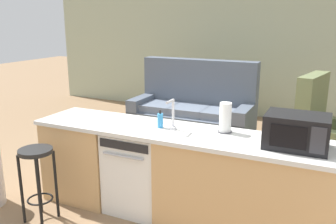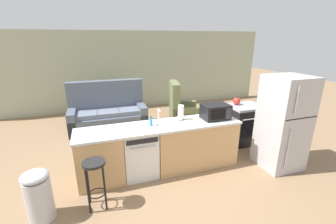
# 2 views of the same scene
# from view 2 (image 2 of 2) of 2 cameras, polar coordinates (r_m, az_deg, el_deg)

# --- Properties ---
(ground_plane) EXTENTS (24.00, 24.00, 0.00)m
(ground_plane) POSITION_cam_2_polar(r_m,az_deg,el_deg) (4.36, -3.69, -14.66)
(ground_plane) COLOR #896B4C
(wall_back) EXTENTS (10.00, 0.06, 2.60)m
(wall_back) POSITION_cam_2_polar(r_m,az_deg,el_deg) (7.91, -9.77, 10.30)
(wall_back) COLOR #A8B293
(wall_back) RESTS_ON ground_plane
(kitchen_counter) EXTENTS (2.94, 0.66, 0.90)m
(kitchen_counter) POSITION_cam_2_polar(r_m,az_deg,el_deg) (4.20, -0.61, -9.32)
(kitchen_counter) COLOR tan
(kitchen_counter) RESTS_ON ground_plane
(dishwasher) EXTENTS (0.58, 0.61, 0.84)m
(dishwasher) POSITION_cam_2_polar(r_m,az_deg,el_deg) (4.09, -7.24, -10.24)
(dishwasher) COLOR white
(dishwasher) RESTS_ON ground_plane
(stove_range) EXTENTS (0.76, 0.68, 0.90)m
(stove_range) POSITION_cam_2_polar(r_m,az_deg,el_deg) (5.57, 18.71, -2.84)
(stove_range) COLOR black
(stove_range) RESTS_ON ground_plane
(refrigerator) EXTENTS (0.72, 0.73, 1.75)m
(refrigerator) POSITION_cam_2_polar(r_m,az_deg,el_deg) (4.67, 27.22, -2.49)
(refrigerator) COLOR #B7B7BC
(refrigerator) RESTS_ON ground_plane
(microwave) EXTENTS (0.50, 0.37, 0.28)m
(microwave) POSITION_cam_2_polar(r_m,az_deg,el_deg) (4.34, 11.96, 0.10)
(microwave) COLOR black
(microwave) RESTS_ON kitchen_counter
(sink_faucet) EXTENTS (0.07, 0.18, 0.30)m
(sink_faucet) POSITION_cam_2_polar(r_m,az_deg,el_deg) (3.93, -2.39, -1.59)
(sink_faucet) COLOR silver
(sink_faucet) RESTS_ON kitchen_counter
(paper_towel_roll) EXTENTS (0.14, 0.14, 0.28)m
(paper_towel_roll) POSITION_cam_2_polar(r_m,az_deg,el_deg) (4.20, 3.30, -0.19)
(paper_towel_roll) COLOR #4C4C51
(paper_towel_roll) RESTS_ON kitchen_counter
(soap_bottle) EXTENTS (0.06, 0.06, 0.18)m
(soap_bottle) POSITION_cam_2_polar(r_m,az_deg,el_deg) (3.93, -4.33, -2.54)
(soap_bottle) COLOR #338CCC
(soap_bottle) RESTS_ON kitchen_counter
(kettle) EXTENTS (0.21, 0.17, 0.19)m
(kettle) POSITION_cam_2_polar(r_m,az_deg,el_deg) (5.41, 17.06, 2.69)
(kettle) COLOR red
(kettle) RESTS_ON stove_range
(bar_stool) EXTENTS (0.32, 0.32, 0.74)m
(bar_stool) POSITION_cam_2_polar(r_m,az_deg,el_deg) (3.44, -18.07, -14.85)
(bar_stool) COLOR black
(bar_stool) RESTS_ON ground_plane
(trash_bin) EXTENTS (0.35, 0.35, 0.74)m
(trash_bin) POSITION_cam_2_polar(r_m,az_deg,el_deg) (3.62, -30.03, -17.82)
(trash_bin) COLOR #B7B7BC
(trash_bin) RESTS_ON ground_plane
(couch) EXTENTS (2.01, 0.91, 1.27)m
(couch) POSITION_cam_2_polar(r_m,az_deg,el_deg) (6.37, -14.99, -0.39)
(couch) COLOR #515B6B
(couch) RESTS_ON ground_plane
(armchair) EXTENTS (0.96, 1.00, 1.20)m
(armchair) POSITION_cam_2_polar(r_m,az_deg,el_deg) (6.51, 3.40, 0.21)
(armchair) COLOR #667047
(armchair) RESTS_ON ground_plane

